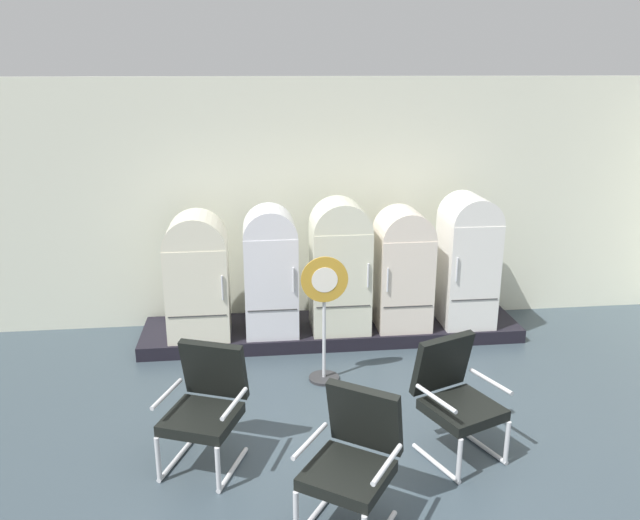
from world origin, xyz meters
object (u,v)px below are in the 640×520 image
at_px(refrigerator_4, 467,256).
at_px(armchair_right, 455,393).
at_px(armchair_center, 354,455).
at_px(refrigerator_2, 340,262).
at_px(armchair_left, 206,401).
at_px(refrigerator_0, 197,272).
at_px(refrigerator_3, 403,265).
at_px(refrigerator_1, 271,267).
at_px(sign_stand, 324,321).

distance_m(refrigerator_4, armchair_right, 2.60).
bearing_deg(refrigerator_4, armchair_center, -120.89).
bearing_deg(refrigerator_4, refrigerator_2, -178.65).
relative_size(armchair_left, armchair_right, 1.00).
bearing_deg(refrigerator_0, refrigerator_3, 0.13).
height_order(refrigerator_0, refrigerator_4, refrigerator_4).
xyz_separation_m(refrigerator_0, armchair_center, (1.28, -3.14, -0.37)).
relative_size(refrigerator_1, refrigerator_2, 0.96).
bearing_deg(armchair_center, sign_stand, 88.66).
bearing_deg(sign_stand, refrigerator_2, 72.96).
xyz_separation_m(refrigerator_4, armchair_left, (-2.97, -2.30, -0.45)).
height_order(refrigerator_3, armchair_left, refrigerator_3).
relative_size(refrigerator_4, armchair_left, 1.56).
height_order(refrigerator_0, armchair_right, refrigerator_0).
bearing_deg(armchair_center, refrigerator_3, 70.69).
distance_m(armchair_center, sign_stand, 2.15).
bearing_deg(refrigerator_0, armchair_left, -84.71).
bearing_deg(refrigerator_4, refrigerator_3, -178.95).
xyz_separation_m(refrigerator_1, refrigerator_3, (1.56, 0.03, -0.04)).
bearing_deg(armchair_center, armchair_left, 141.22).
bearing_deg(refrigerator_1, refrigerator_0, 178.50).
height_order(armchair_left, armchair_right, same).
bearing_deg(armchair_left, refrigerator_2, 57.78).
distance_m(refrigerator_2, armchair_right, 2.48).
height_order(refrigerator_3, armchair_center, refrigerator_3).
distance_m(refrigerator_0, refrigerator_2, 1.64).
bearing_deg(armchair_left, armchair_center, -38.78).
bearing_deg(armchair_center, refrigerator_0, 112.25).
height_order(refrigerator_0, refrigerator_1, refrigerator_1).
xyz_separation_m(armchair_center, sign_stand, (0.05, 2.14, 0.13)).
relative_size(armchair_left, sign_stand, 0.74).
distance_m(refrigerator_0, refrigerator_3, 2.39).
height_order(refrigerator_1, armchair_left, refrigerator_1).
height_order(refrigerator_1, armchair_right, refrigerator_1).
xyz_separation_m(refrigerator_0, armchair_right, (2.27, -2.38, -0.37)).
bearing_deg(refrigerator_0, refrigerator_4, 0.36).
height_order(refrigerator_4, sign_stand, refrigerator_4).
bearing_deg(armchair_right, refrigerator_1, 121.38).
relative_size(refrigerator_1, armchair_right, 1.48).
distance_m(refrigerator_0, sign_stand, 1.68).
xyz_separation_m(refrigerator_2, armchair_center, (-0.35, -3.13, -0.44)).
distance_m(refrigerator_2, armchair_center, 3.17).
bearing_deg(armchair_left, refrigerator_4, 37.78).
relative_size(refrigerator_4, sign_stand, 1.16).
height_order(refrigerator_3, armchair_right, refrigerator_3).
xyz_separation_m(refrigerator_1, armchair_left, (-0.62, -2.26, -0.41)).
xyz_separation_m(refrigerator_1, refrigerator_2, (0.81, 0.01, 0.03)).
bearing_deg(sign_stand, refrigerator_1, 117.30).
bearing_deg(refrigerator_4, refrigerator_0, -179.64).
height_order(refrigerator_4, armchair_left, refrigerator_4).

